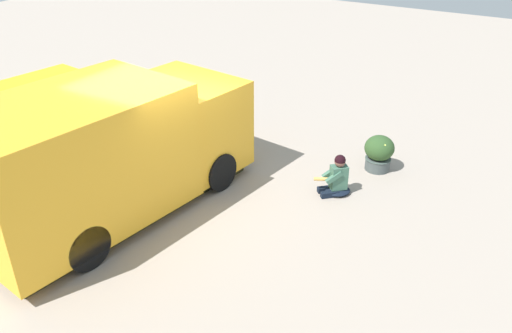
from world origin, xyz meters
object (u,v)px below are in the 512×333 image
plaza_bench (148,94)px  food_truck (109,154)px  planter_flowering_far (379,152)px  person_customer (337,179)px

plaza_bench → food_truck: bearing=34.2°
food_truck → planter_flowering_far: size_ratio=7.18×
plaza_bench → planter_flowering_far: bearing=88.0°
food_truck → planter_flowering_far: bearing=137.0°
person_customer → plaza_bench: 6.46m
food_truck → planter_flowering_far: food_truck is taller
food_truck → plaza_bench: bearing=-145.8°
person_customer → planter_flowering_far: (-1.38, 0.37, 0.08)m
person_customer → planter_flowering_far: bearing=164.9°
planter_flowering_far → food_truck: bearing=-43.0°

